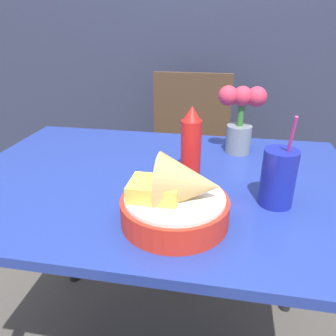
# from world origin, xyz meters

# --- Properties ---
(dining_table) EXTENTS (1.11, 0.77, 0.76)m
(dining_table) POSITION_xyz_m (0.00, 0.00, 0.65)
(dining_table) COLOR #233893
(dining_table) RESTS_ON ground_plane
(chair_far_window) EXTENTS (0.40, 0.40, 0.92)m
(chair_far_window) POSITION_xyz_m (0.00, 0.77, 0.54)
(chair_far_window) COLOR #473323
(chair_far_window) RESTS_ON ground_plane
(food_basket) EXTENTS (0.23, 0.23, 0.16)m
(food_basket) POSITION_xyz_m (0.09, -0.21, 0.81)
(food_basket) COLOR red
(food_basket) RESTS_ON dining_table
(ketchup_bottle) EXTENTS (0.06, 0.06, 0.20)m
(ketchup_bottle) POSITION_xyz_m (0.09, 0.03, 0.85)
(ketchup_bottle) COLOR red
(ketchup_bottle) RESTS_ON dining_table
(drink_cup) EXTENTS (0.08, 0.08, 0.23)m
(drink_cup) POSITION_xyz_m (0.31, -0.09, 0.82)
(drink_cup) COLOR #192399
(drink_cup) RESTS_ON dining_table
(flower_vase) EXTENTS (0.15, 0.08, 0.22)m
(flower_vase) POSITION_xyz_m (0.22, 0.23, 0.88)
(flower_vase) COLOR gray
(flower_vase) RESTS_ON dining_table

